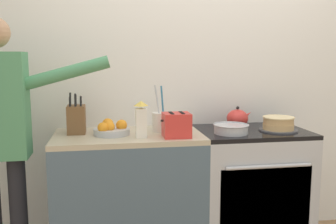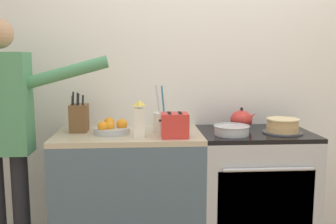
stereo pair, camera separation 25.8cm
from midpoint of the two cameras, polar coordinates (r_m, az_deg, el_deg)
wall_back at (r=2.95m, az=3.54°, el=6.03°), size 8.00×0.04×2.60m
counter_cabinet at (r=2.74m, az=-8.71°, el=-12.53°), size 1.02×0.58×0.89m
stove_range at (r=2.89m, az=9.85°, el=-11.43°), size 0.79×0.61×0.89m
layer_cake at (r=2.77m, az=13.95°, el=-1.82°), size 0.27×0.27×0.10m
tea_kettle at (r=2.84m, az=8.02°, el=-1.02°), size 0.20×0.16×0.16m
mixing_bowl at (r=2.61m, az=6.81°, el=-2.57°), size 0.25×0.25×0.07m
knife_block at (r=2.70m, az=-16.48°, el=-1.07°), size 0.12×0.15×0.28m
utensil_crock at (r=2.65m, az=-4.01°, el=-1.46°), size 0.11×0.11×0.33m
fruit_bowl at (r=2.60m, az=-11.45°, el=-2.63°), size 0.25×0.25×0.10m
toaster at (r=2.47m, az=-1.68°, el=-2.02°), size 0.19×0.16×0.16m
milk_carton at (r=2.46m, az=-7.12°, el=-1.27°), size 0.07×0.07×0.24m
person_baker at (r=2.59m, az=-26.71°, el=-1.99°), size 0.93×0.20×1.66m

